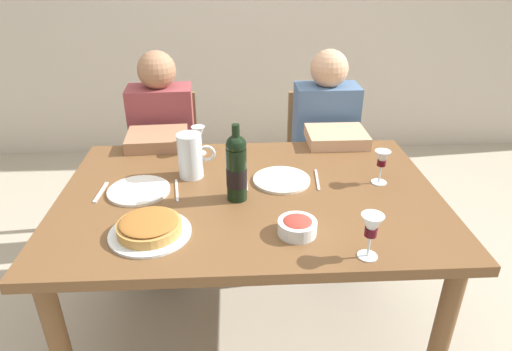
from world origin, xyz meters
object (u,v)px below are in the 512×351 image
wine_glass_centre (382,160)px  chair_left (168,159)px  wine_glass_left_diner (371,228)px  diner_left (163,157)px  dinner_plate_left_setting (282,180)px  dinner_plate_right_setting (139,190)px  water_pitcher (191,158)px  diner_right (327,155)px  dining_table (250,212)px  wine_glass_right_diner (198,135)px  wine_bottle (236,168)px  baked_tart (149,227)px  chair_right (318,156)px  salad_bowl (297,226)px

wine_glass_centre → chair_left: size_ratio=0.16×
wine_glass_left_diner → diner_left: size_ratio=0.13×
dinner_plate_left_setting → dinner_plate_right_setting: (-0.58, -0.06, 0.00)m
wine_glass_centre → chair_left: 1.35m
water_pitcher → dinner_plate_left_setting: bearing=-9.9°
dinner_plate_left_setting → diner_right: bearing=60.8°
dining_table → wine_glass_left_diner: wine_glass_left_diner is taller
wine_glass_right_diner → dinner_plate_right_setting: 0.43m
wine_glass_left_diner → dinner_plate_left_setting: wine_glass_left_diner is taller
wine_bottle → dinner_plate_left_setting: size_ratio=1.29×
baked_tart → dinner_plate_right_setting: (-0.09, 0.30, -0.02)m
dining_table → chair_right: size_ratio=1.72×
diner_right → baked_tart: bearing=49.0°
chair_right → diner_right: 0.26m
water_pitcher → dinner_plate_left_setting: water_pitcher is taller
wine_bottle → diner_left: diner_left is taller
water_pitcher → wine_glass_left_diner: 0.83m
baked_tart → chair_left: (-0.11, 1.17, -0.29)m
wine_bottle → salad_bowl: wine_bottle is taller
baked_tart → wine_glass_centre: (0.89, 0.32, 0.07)m
wine_glass_right_diner → baked_tart: bearing=-101.0°
wine_bottle → wine_glass_centre: (0.59, 0.10, -0.03)m
wine_bottle → chair_left: bearing=113.2°
dining_table → diner_left: diner_left is taller
water_pitcher → chair_left: bearing=106.1°
wine_glass_left_diner → chair_left: wine_glass_left_diner is taller
wine_glass_left_diner → chair_right: wine_glass_left_diner is taller
wine_glass_right_diner → dinner_plate_right_setting: size_ratio=0.55×
baked_tart → chair_right: (0.80, 1.16, -0.29)m
water_pitcher → diner_right: bearing=35.7°
salad_bowl → diner_left: bearing=121.8°
chair_left → diner_right: bearing=161.0°
dining_table → chair_right: (0.45, 0.89, -0.17)m
diner_right → salad_bowl: bearing=72.3°
water_pitcher → salad_bowl: water_pitcher is taller
wine_glass_centre → chair_right: size_ratio=0.16×
diner_right → wine_bottle: bearing=54.2°
dinner_plate_left_setting → dinner_plate_right_setting: size_ratio=0.97×
salad_bowl → dinner_plate_right_setting: bearing=151.6°
wine_glass_left_diner → chair_right: bearing=85.9°
wine_glass_right_diner → dinner_plate_left_setting: bearing=-39.6°
wine_glass_right_diner → dinner_plate_left_setting: size_ratio=0.57×
salad_bowl → wine_glass_left_diner: wine_glass_left_diner is taller
diner_left → dinner_plate_right_setting: bearing=86.8°
wine_glass_right_diner → dinner_plate_right_setting: bearing=-121.5°
dining_table → water_pitcher: (-0.24, 0.16, 0.18)m
baked_tart → diner_left: diner_left is taller
chair_right → dining_table: bearing=63.1°
wine_glass_left_diner → diner_right: bearing=85.0°
salad_bowl → wine_glass_right_diner: 0.77m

